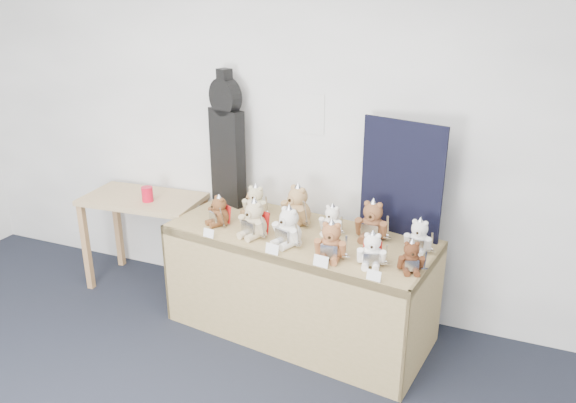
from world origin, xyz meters
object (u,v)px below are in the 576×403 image
at_px(teddy_back_end, 419,237).
at_px(teddy_back_right, 372,222).
at_px(side_table, 144,211).
at_px(teddy_back_left, 256,202).
at_px(teddy_front_left, 254,220).
at_px(teddy_front_centre, 288,228).
at_px(teddy_back_centre_right, 332,221).
at_px(teddy_front_far_left, 219,212).
at_px(teddy_back_centre_left, 297,207).
at_px(teddy_front_end, 411,258).
at_px(teddy_back_far_left, 252,203).
at_px(teddy_front_right, 331,242).
at_px(red_cup, 147,194).
at_px(display_table, 294,259).
at_px(teddy_front_far_right, 372,251).
at_px(guitar_case, 227,140).

bearing_deg(teddy_back_end, teddy_back_right, 171.54).
relative_size(side_table, teddy_back_left, 3.72).
distance_m(teddy_front_left, teddy_front_centre, 0.27).
relative_size(teddy_front_centre, teddy_back_centre_right, 1.27).
xyz_separation_m(teddy_front_far_left, teddy_back_centre_left, (0.52, 0.22, 0.04)).
relative_size(teddy_front_end, teddy_back_far_left, 1.00).
bearing_deg(teddy_front_right, teddy_back_far_left, 141.10).
bearing_deg(teddy_back_end, teddy_front_right, -143.24).
relative_size(side_table, teddy_back_centre_right, 4.19).
bearing_deg(teddy_front_end, red_cup, 151.60).
distance_m(teddy_back_centre_right, teddy_back_end, 0.62).
distance_m(display_table, red_cup, 1.37).
height_order(display_table, teddy_back_end, teddy_back_end).
distance_m(teddy_front_centre, teddy_front_far_right, 0.60).
relative_size(guitar_case, teddy_front_centre, 3.51).
height_order(teddy_front_left, teddy_back_right, teddy_back_right).
xyz_separation_m(teddy_front_end, teddy_back_far_left, (-1.29, 0.47, -0.00)).
bearing_deg(teddy_back_end, teddy_front_end, -84.31).
distance_m(teddy_front_right, teddy_front_end, 0.50).
distance_m(guitar_case, teddy_front_far_right, 1.53).
bearing_deg(teddy_back_centre_left, teddy_back_far_left, -161.57).
xyz_separation_m(teddy_front_right, teddy_back_left, (-0.76, 0.48, -0.01)).
bearing_deg(teddy_back_centre_left, teddy_front_end, 1.54).
height_order(teddy_front_end, teddy_back_left, teddy_back_left).
xyz_separation_m(side_table, teddy_back_end, (2.26, -0.13, 0.21)).
relative_size(teddy_front_far_left, teddy_front_left, 0.83).
distance_m(teddy_front_far_right, teddy_back_right, 0.40).
bearing_deg(side_table, teddy_back_left, -2.12).
bearing_deg(side_table, teddy_back_centre_right, -6.35).
bearing_deg(teddy_front_far_left, teddy_front_far_right, 21.99).
height_order(display_table, guitar_case, guitar_case).
distance_m(teddy_back_centre_right, teddy_back_right, 0.29).
bearing_deg(teddy_back_centre_right, teddy_front_centre, -121.05).
xyz_separation_m(side_table, teddy_back_far_left, (0.98, 0.05, 0.20)).
height_order(guitar_case, teddy_front_left, guitar_case).
distance_m(teddy_front_left, teddy_back_centre_left, 0.37).
xyz_separation_m(teddy_front_left, teddy_front_end, (1.10, -0.10, -0.03)).
bearing_deg(teddy_front_centre, teddy_front_far_right, 12.98).
distance_m(teddy_front_centre, teddy_back_end, 0.85).
distance_m(teddy_back_centre_left, teddy_back_centre_right, 0.30).
relative_size(teddy_front_left, teddy_back_left, 1.12).
height_order(teddy_front_centre, teddy_back_centre_right, teddy_front_centre).
xyz_separation_m(teddy_front_right, teddy_back_centre_left, (-0.41, 0.44, 0.02)).
bearing_deg(teddy_back_centre_right, display_table, -136.78).
height_order(teddy_front_far_right, teddy_back_end, teddy_back_end).
xyz_separation_m(teddy_back_centre_right, teddy_back_far_left, (-0.67, 0.12, -0.01)).
distance_m(display_table, teddy_back_right, 0.61).
distance_m(display_table, teddy_back_centre_left, 0.39).
distance_m(display_table, teddy_front_far_right, 0.69).
distance_m(red_cup, teddy_front_far_left, 0.76).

